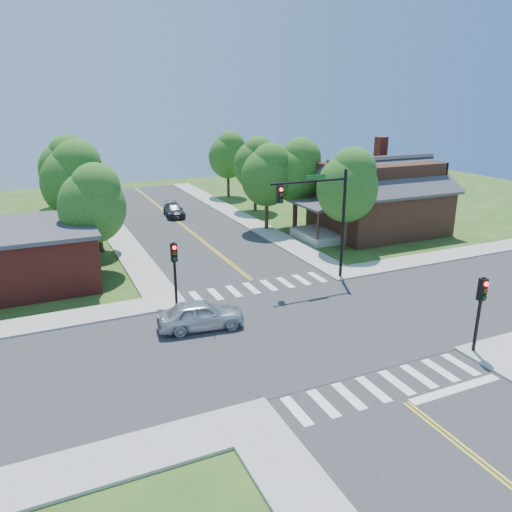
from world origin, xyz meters
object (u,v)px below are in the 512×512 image
signal_mast_ne (321,209)px  car_dgrey (174,211)px  house_ne (379,195)px  car_silver (201,315)px  signal_pole_nw (174,262)px  signal_pole_se (481,301)px

signal_mast_ne → car_dgrey: bearing=99.6°
house_ne → car_dgrey: bearing=138.9°
house_ne → car_silver: (-20.36, -12.08, -2.57)m
signal_pole_nw → car_silver: signal_pole_nw is taller
house_ne → car_silver: house_ne is taller
house_ne → car_dgrey: (-14.84, 12.96, -2.70)m
signal_mast_ne → signal_pole_nw: bearing=-179.9°
signal_pole_se → car_dgrey: signal_pole_se is taller
signal_mast_ne → car_dgrey: signal_mast_ne is taller
car_dgrey → signal_mast_ne: bearing=-74.2°
signal_pole_nw → house_ne: size_ratio=0.29×
house_ne → signal_mast_ne: bearing=-142.3°
signal_pole_nw → car_silver: 3.93m
signal_pole_nw → car_dgrey: 22.50m
car_silver → signal_pole_se: bearing=-118.0°
signal_pole_nw → house_ne: (20.71, 8.66, 0.67)m
car_dgrey → car_silver: bearing=-96.2°
signal_mast_ne → car_silver: bearing=-159.5°
signal_pole_se → car_dgrey: size_ratio=0.85×
signal_mast_ne → signal_pole_nw: signal_mast_ne is taller
house_ne → car_silver: 23.81m
signal_pole_nw → house_ne: 22.45m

